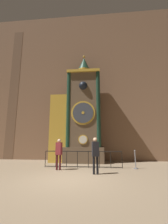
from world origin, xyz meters
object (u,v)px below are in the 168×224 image
object	(u,v)px
stanchion_post	(135,163)
clock_tower	(79,116)
visitor_near	(59,151)
visitor_far	(95,152)

from	to	relation	value
stanchion_post	clock_tower	bearing A→B (deg)	148.72
clock_tower	visitor_near	world-z (taller)	clock_tower
visitor_near	stanchion_post	size ratio (longest dim) A/B	1.60
visitor_far	stanchion_post	bearing A→B (deg)	21.59
clock_tower	stanchion_post	distance (m)	5.38
visitor_far	clock_tower	bearing A→B (deg)	95.47
visitor_far	stanchion_post	distance (m)	2.94
clock_tower	stanchion_post	bearing A→B (deg)	-31.28
visitor_near	clock_tower	bearing A→B (deg)	91.01
clock_tower	visitor_far	size ratio (longest dim) A/B	4.94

